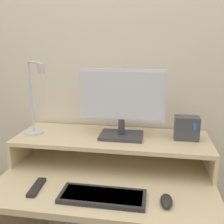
{
  "coord_description": "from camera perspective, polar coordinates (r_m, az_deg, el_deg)",
  "views": [
    {
      "loc": [
        0.22,
        -0.83,
        1.34
      ],
      "look_at": [
        0.02,
        0.37,
        1.02
      ],
      "focal_mm": 42.0,
      "sensor_mm": 36.0,
      "label": 1
    }
  ],
  "objects": [
    {
      "name": "wall_back",
      "position": [
        1.56,
        1.33,
        11.33
      ],
      "size": [
        6.0,
        0.05,
        2.5
      ],
      "color": "beige",
      "rests_on": "ground_plane"
    },
    {
      "name": "desk",
      "position": [
        1.46,
        -1.1,
        -20.94
      ],
      "size": [
        1.04,
        0.68,
        0.7
      ],
      "color": "beige",
      "rests_on": "ground_plane"
    },
    {
      "name": "monitor_shelf",
      "position": [
        1.44,
        -0.01,
        -6.2
      ],
      "size": [
        1.04,
        0.36,
        0.15
      ],
      "color": "beige",
      "rests_on": "desk"
    },
    {
      "name": "monitor",
      "position": [
        1.37,
        2.14,
        2.06
      ],
      "size": [
        0.45,
        0.16,
        0.37
      ],
      "color": "#38383D",
      "rests_on": "monitor_shelf"
    },
    {
      "name": "desk_lamp",
      "position": [
        1.45,
        -16.34,
        1.63
      ],
      "size": [
        0.18,
        0.16,
        0.4
      ],
      "color": "silver",
      "rests_on": "monitor_shelf"
    },
    {
      "name": "router_dock",
      "position": [
        1.42,
        15.92,
        -3.37
      ],
      "size": [
        0.13,
        0.08,
        0.12
      ],
      "color": "#3D3D42",
      "rests_on": "monitor_shelf"
    },
    {
      "name": "keyboard",
      "position": [
        1.17,
        -2.08,
        -17.83
      ],
      "size": [
        0.37,
        0.15,
        0.02
      ],
      "color": "#282828",
      "rests_on": "desk"
    },
    {
      "name": "mouse",
      "position": [
        1.15,
        11.75,
        -18.42
      ],
      "size": [
        0.05,
        0.1,
        0.03
      ],
      "color": "black",
      "rests_on": "desk"
    },
    {
      "name": "remote_control",
      "position": [
        1.28,
        -16.08,
        -15.45
      ],
      "size": [
        0.05,
        0.15,
        0.02
      ],
      "color": "black",
      "rests_on": "desk"
    }
  ]
}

